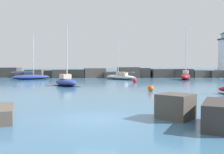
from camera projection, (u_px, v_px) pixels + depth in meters
name	position (u px, v px, depth m)	size (l,w,h in m)	color
ground_plane	(95.00, 119.00, 13.62)	(600.00, 600.00, 0.00)	#3D6B8E
open_sea_beyond	(109.00, 71.00, 119.43)	(400.00, 116.00, 0.01)	#2D5B7F
breakwater_jetty	(122.00, 73.00, 59.57)	(66.87, 7.02, 2.42)	#383330
foreground_rocks	(128.00, 112.00, 12.78)	(14.31, 5.11, 1.36)	brown
sailboat_moored_0	(120.00, 77.00, 50.95)	(6.91, 7.16, 8.06)	white
sailboat_moored_1	(65.00, 82.00, 35.04)	(4.78, 5.70, 8.40)	navy
sailboat_moored_2	(30.00, 77.00, 50.44)	(7.80, 5.85, 8.96)	navy
sailboat_moored_5	(184.00, 76.00, 49.77)	(3.67, 5.88, 10.31)	maroon
mooring_buoy_orange_near	(150.00, 88.00, 27.81)	(0.68, 0.68, 0.88)	#EA5914
mooring_buoy_far_side	(134.00, 80.00, 41.76)	(0.74, 0.74, 0.94)	red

